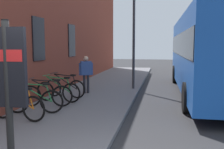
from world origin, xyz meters
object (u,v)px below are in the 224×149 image
Objects in this scene: bicycle_nearest_sign at (35,101)px; bicycle_leaning_wall at (47,95)px; pedestrian_by_facade at (86,71)px; transit_info_sign at (8,78)px; street_lamp at (134,24)px; bicycle_far_end at (65,88)px; city_bus at (209,51)px; bicycle_end_of_row at (58,91)px; bicycle_under_window at (17,106)px.

bicycle_nearest_sign and bicycle_leaning_wall have the same top height.
pedestrian_by_facade reaches higher than bicycle_nearest_sign.
transit_info_sign is at bearing -159.98° from bicycle_leaning_wall.
street_lamp is at bearing -30.15° from bicycle_leaning_wall.
transit_info_sign is at bearing -165.07° from bicycle_far_end.
city_bus is 5.39m from pedestrian_by_facade.
bicycle_leaning_wall is 0.99× the size of bicycle_end_of_row.
transit_info_sign is 1.51× the size of pedestrian_by_facade.
bicycle_far_end is (0.79, 0.05, -0.00)m from bicycle_end_of_row.
street_lamp is at bearing 85.95° from city_bus.
transit_info_sign is at bearing -149.64° from bicycle_under_window.
bicycle_leaning_wall is 0.76m from bicycle_end_of_row.
bicycle_under_window is at bearing 171.18° from pedestrian_by_facade.
transit_info_sign is 8.97m from street_lamp.
bicycle_far_end is at bearing 153.14° from pedestrian_by_facade.
bicycle_end_of_row is 1.01× the size of bicycle_far_end.
pedestrian_by_facade reaches higher than bicycle_leaning_wall.
street_lamp reaches higher than bicycle_nearest_sign.
city_bus is at bearing -55.43° from bicycle_leaning_wall.
bicycle_under_window is 8.17m from city_bus.
bicycle_end_of_row is 6.63m from city_bus.
bicycle_nearest_sign is 1.00× the size of bicycle_leaning_wall.
bicycle_under_window and bicycle_nearest_sign have the same top height.
bicycle_end_of_row is (0.76, -0.09, 0.00)m from bicycle_leaning_wall.
bicycle_end_of_row is 1.11× the size of pedestrian_by_facade.
bicycle_end_of_row is 0.17× the size of city_bus.
pedestrian_by_facade is at bearing -26.86° from bicycle_far_end.
street_lamp is (8.83, -0.74, 1.43)m from transit_info_sign.
bicycle_leaning_wall is at bearing 1.69° from bicycle_nearest_sign.
city_bus is (5.57, -5.81, 1.41)m from bicycle_under_window.
transit_info_sign is at bearing -171.24° from pedestrian_by_facade.
bicycle_leaning_wall is at bearing 173.02° from bicycle_end_of_row.
pedestrian_by_facade is (1.85, -0.48, 0.58)m from bicycle_end_of_row.
bicycle_far_end is at bearing 14.93° from transit_info_sign.
bicycle_under_window is at bearing 30.36° from transit_info_sign.
bicycle_nearest_sign is at bearing 23.74° from transit_info_sign.
bicycle_under_window is 3.71m from transit_info_sign.
city_bus is (2.40, -5.69, 1.41)m from bicycle_far_end.
bicycle_nearest_sign is 2.40m from bicycle_far_end.
bicycle_leaning_wall is 1.55m from bicycle_far_end.
transit_info_sign reaches higher than bicycle_nearest_sign.
street_lamp is (1.58, -1.85, 2.06)m from pedestrian_by_facade.
pedestrian_by_facade is at bearing 104.60° from city_bus.
street_lamp is (5.80, -2.51, 2.64)m from bicycle_under_window.
bicycle_under_window is 0.17× the size of city_bus.
bicycle_end_of_row is at bearing 16.50° from transit_info_sign.
bicycle_far_end is at bearing -2.19° from bicycle_under_window.
bicycle_far_end is 6.53m from transit_info_sign.
pedestrian_by_facade is (-1.34, 5.15, -0.83)m from city_bus.
bicycle_far_end is 1.32m from pedestrian_by_facade.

